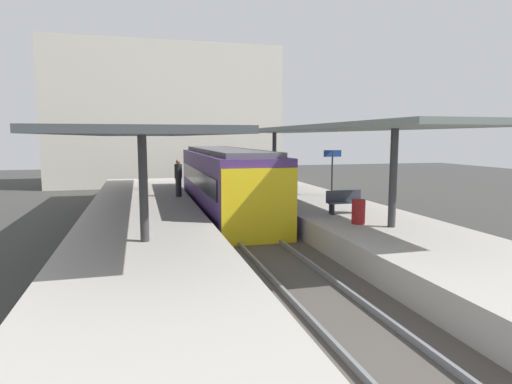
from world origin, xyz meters
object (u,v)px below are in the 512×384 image
at_px(passenger_far_end, 178,177).
at_px(platform_sign, 332,162).
at_px(platform_bench, 345,201).
at_px(commuter_train, 225,182).
at_px(litter_bin, 358,212).
at_px(passenger_near_bench, 268,177).
at_px(passenger_mid_platform, 276,174).

bearing_deg(passenger_far_end, platform_sign, -11.97).
relative_size(platform_bench, platform_sign, 0.63).
xyz_separation_m(commuter_train, platform_bench, (3.48, -5.40, -0.26)).
height_order(commuter_train, platform_bench, commuter_train).
bearing_deg(litter_bin, platform_bench, 76.97).
bearing_deg(passenger_near_bench, litter_bin, -84.92).
bearing_deg(litter_bin, passenger_far_end, 121.85).
bearing_deg(commuter_train, passenger_far_end, 155.45).
xyz_separation_m(platform_sign, passenger_near_bench, (-2.84, 1.33, -0.76)).
bearing_deg(passenger_far_end, passenger_mid_platform, 11.67).
distance_m(platform_bench, platform_sign, 5.23).
distance_m(platform_sign, passenger_far_end, 7.46).
bearing_deg(passenger_far_end, platform_bench, -48.70).
bearing_deg(passenger_mid_platform, commuter_train, -146.98).
height_order(passenger_near_bench, passenger_far_end, passenger_far_end).
height_order(platform_sign, litter_bin, platform_sign).
bearing_deg(platform_sign, passenger_near_bench, 154.96).
xyz_separation_m(commuter_train, litter_bin, (3.04, -7.32, -0.33)).
distance_m(commuter_train, passenger_near_bench, 2.44).
relative_size(commuter_train, platform_bench, 8.80).
bearing_deg(passenger_near_bench, commuter_train, -162.15).
bearing_deg(passenger_near_bench, passenger_far_end, 177.23).
bearing_deg(passenger_mid_platform, passenger_near_bench, -122.54).
height_order(platform_bench, passenger_mid_platform, passenger_mid_platform).
distance_m(platform_sign, passenger_mid_platform, 3.39).
xyz_separation_m(platform_bench, passenger_far_end, (-5.59, 6.36, 0.46)).
bearing_deg(litter_bin, commuter_train, 112.55).
distance_m(commuter_train, litter_bin, 7.93).
relative_size(platform_bench, litter_bin, 1.75).
relative_size(litter_bin, passenger_far_end, 0.45).
bearing_deg(platform_bench, passenger_near_bench, 100.69).
bearing_deg(platform_sign, passenger_mid_platform, 127.43).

